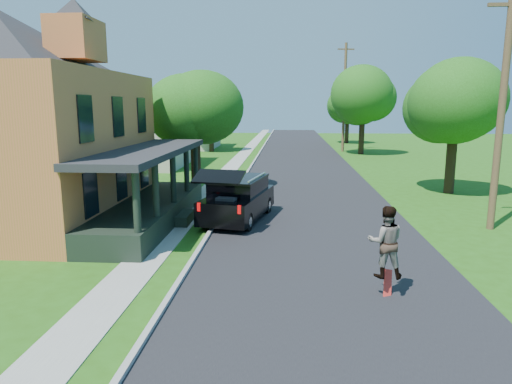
# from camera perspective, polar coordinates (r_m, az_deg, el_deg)

# --- Properties ---
(ground) EXTENTS (140.00, 140.00, 0.00)m
(ground) POSITION_cam_1_polar(r_m,az_deg,el_deg) (13.20, 8.63, -10.91)
(ground) COLOR #255110
(ground) RESTS_ON ground
(street) EXTENTS (8.00, 120.00, 0.02)m
(street) POSITION_cam_1_polar(r_m,az_deg,el_deg) (32.61, 5.93, 2.16)
(street) COLOR black
(street) RESTS_ON ground
(curb) EXTENTS (0.15, 120.00, 0.12)m
(curb) POSITION_cam_1_polar(r_m,az_deg,el_deg) (32.73, -1.18, 2.25)
(curb) COLOR gray
(curb) RESTS_ON ground
(sidewalk) EXTENTS (1.30, 120.00, 0.03)m
(sidewalk) POSITION_cam_1_polar(r_m,az_deg,el_deg) (32.91, -3.87, 2.27)
(sidewalk) COLOR gray
(sidewalk) RESTS_ON ground
(front_walk) EXTENTS (6.50, 1.20, 0.03)m
(front_walk) POSITION_cam_1_polar(r_m,az_deg,el_deg) (20.66, -20.15, -3.48)
(front_walk) COLOR gray
(front_walk) RESTS_ON ground
(main_house) EXTENTS (15.56, 15.56, 10.10)m
(main_house) POSITION_cam_1_polar(r_m,az_deg,el_deg) (21.67, -29.12, 9.63)
(main_house) COLOR #CE683C
(main_house) RESTS_ON ground
(neighbor_house_mid) EXTENTS (12.78, 12.78, 8.30)m
(neighbor_house_mid) POSITION_cam_1_polar(r_m,az_deg,el_deg) (38.31, -15.05, 9.42)
(neighbor_house_mid) COLOR #A3A190
(neighbor_house_mid) RESTS_ON ground
(neighbor_house_far) EXTENTS (12.78, 12.78, 8.30)m
(neighbor_house_far) POSITION_cam_1_polar(r_m,az_deg,el_deg) (53.69, -9.44, 9.93)
(neighbor_house_far) COLOR #A3A190
(neighbor_house_far) RESTS_ON ground
(black_suv) EXTENTS (2.93, 5.53, 2.45)m
(black_suv) POSITION_cam_1_polar(r_m,az_deg,el_deg) (19.45, -2.27, -0.84)
(black_suv) COLOR black
(black_suv) RESTS_ON ground
(skateboarder) EXTENTS (0.92, 0.72, 1.86)m
(skateboarder) POSITION_cam_1_polar(r_m,az_deg,el_deg) (12.02, 15.90, -6.01)
(skateboarder) COLOR black
(skateboarder) RESTS_ON ground
(skateboard) EXTENTS (0.29, 0.47, 0.84)m
(skateboard) POSITION_cam_1_polar(r_m,az_deg,el_deg) (12.55, 16.12, -11.31)
(skateboard) COLOR red
(skateboard) RESTS_ON ground
(tree_left_mid) EXTENTS (5.75, 5.93, 7.32)m
(tree_left_mid) POSITION_cam_1_polar(r_m,az_deg,el_deg) (25.84, -7.74, 10.44)
(tree_left_mid) COLOR black
(tree_left_mid) RESTS_ON ground
(tree_left_far) EXTENTS (5.73, 5.44, 7.30)m
(tree_left_far) POSITION_cam_1_polar(r_m,az_deg,el_deg) (48.82, -5.71, 10.65)
(tree_left_far) COLOR black
(tree_left_far) RESTS_ON ground
(tree_right_near) EXTENTS (5.53, 5.33, 7.94)m
(tree_right_near) POSITION_cam_1_polar(r_m,az_deg,el_deg) (27.47, 23.60, 10.49)
(tree_right_near) COLOR black
(tree_right_near) RESTS_ON ground
(tree_right_mid) EXTENTS (6.87, 6.66, 8.78)m
(tree_right_mid) POSITION_cam_1_polar(r_m,az_deg,el_deg) (47.28, 13.19, 11.47)
(tree_right_mid) COLOR black
(tree_right_mid) RESTS_ON ground
(tree_right_far) EXTENTS (5.97, 5.69, 7.60)m
(tree_right_far) POSITION_cam_1_polar(r_m,az_deg,el_deg) (60.80, 11.37, 10.75)
(tree_right_far) COLOR black
(tree_right_far) RESTS_ON ground
(utility_pole_near) EXTENTS (1.73, 0.29, 9.12)m
(utility_pole_near) POSITION_cam_1_polar(r_m,az_deg,el_deg) (19.94, 28.36, 9.10)
(utility_pole_near) COLOR #4F3424
(utility_pole_near) RESTS_ON ground
(utility_pole_far) EXTENTS (1.75, 0.40, 11.19)m
(utility_pole_far) POSITION_cam_1_polar(r_m,az_deg,el_deg) (49.66, 10.99, 11.63)
(utility_pole_far) COLOR #4F3424
(utility_pole_far) RESTS_ON ground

